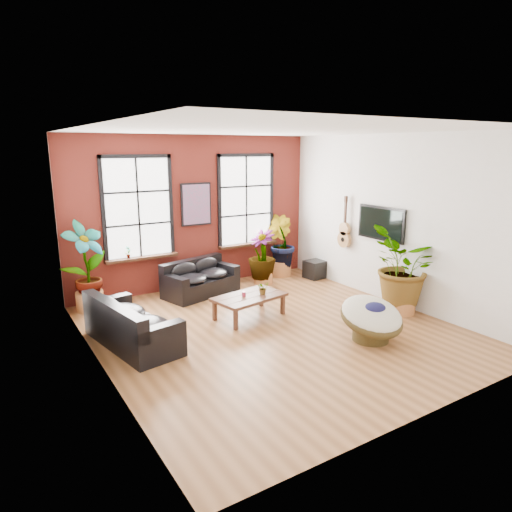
{
  "coord_description": "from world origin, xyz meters",
  "views": [
    {
      "loc": [
        -4.38,
        -6.39,
        3.21
      ],
      "look_at": [
        0.0,
        0.6,
        1.25
      ],
      "focal_mm": 32.0,
      "sensor_mm": 36.0,
      "label": 1
    }
  ],
  "objects": [
    {
      "name": "pot_right_wall",
      "position": [
        2.64,
        -0.64,
        0.2
      ],
      "size": [
        0.7,
        0.7,
        0.41
      ],
      "rotation": [
        0.0,
        0.0,
        0.34
      ],
      "color": "#B76F3B",
      "rests_on": "ground"
    },
    {
      "name": "pot_back_left",
      "position": [
        -2.58,
        2.81,
        0.2
      ],
      "size": [
        0.67,
        0.67,
        0.39
      ],
      "rotation": [
        0.0,
        0.0,
        -0.29
      ],
      "color": "#B76F3B",
      "rests_on": "ground"
    },
    {
      "name": "floor_plant_right_wall",
      "position": [
        2.64,
        -0.64,
        0.95
      ],
      "size": [
        1.89,
        1.87,
        1.58
      ],
      "primitive_type": "imported",
      "rotation": [
        0.0,
        0.0,
        3.87
      ],
      "color": "#185617",
      "rests_on": "ground"
    },
    {
      "name": "room",
      "position": [
        0.0,
        0.15,
        1.75
      ],
      "size": [
        6.04,
        6.54,
        3.54
      ],
      "color": "brown",
      "rests_on": "ground"
    },
    {
      "name": "papasan_chair",
      "position": [
        1.14,
        -1.27,
        0.41
      ],
      "size": [
        1.17,
        1.19,
        0.8
      ],
      "rotation": [
        0.0,
        0.0,
        -0.1
      ],
      "color": "#423517",
      "rests_on": "ground"
    },
    {
      "name": "media_box",
      "position": [
        2.82,
        2.23,
        0.22
      ],
      "size": [
        0.57,
        0.49,
        0.45
      ],
      "rotation": [
        0.0,
        0.0,
        0.08
      ],
      "color": "black",
      "rests_on": "ground"
    },
    {
      "name": "poster",
      "position": [
        0.0,
        3.18,
        1.95
      ],
      "size": [
        0.74,
        0.06,
        0.98
      ],
      "color": "black",
      "rests_on": "room"
    },
    {
      "name": "sofa_back",
      "position": [
        -0.24,
        2.6,
        0.35
      ],
      "size": [
        1.83,
        1.22,
        0.77
      ],
      "rotation": [
        0.0,
        0.0,
        0.26
      ],
      "color": "black",
      "rests_on": "ground"
    },
    {
      "name": "floor_plant_back_right",
      "position": [
        2.18,
        2.91,
        0.85
      ],
      "size": [
        0.85,
        0.93,
        1.4
      ],
      "primitive_type": "imported",
      "rotation": [
        0.0,
        0.0,
        1.92
      ],
      "color": "#185617",
      "rests_on": "ground"
    },
    {
      "name": "coffee_table",
      "position": [
        -0.05,
        0.76,
        0.39
      ],
      "size": [
        1.48,
        1.01,
        0.53
      ],
      "rotation": [
        0.0,
        0.0,
        0.18
      ],
      "color": "#452618",
      "rests_on": "ground"
    },
    {
      "name": "sill_plant_right",
      "position": [
        1.7,
        3.13,
        1.04
      ],
      "size": [
        0.19,
        0.19,
        0.27
      ],
      "primitive_type": "imported",
      "rotation": [
        0.0,
        0.0,
        3.49
      ],
      "color": "#185617",
      "rests_on": "room"
    },
    {
      "name": "table_plant",
      "position": [
        0.22,
        0.7,
        0.57
      ],
      "size": [
        0.24,
        0.22,
        0.25
      ],
      "primitive_type": "imported",
      "rotation": [
        0.0,
        0.0,
        0.09
      ],
      "color": "#185617",
      "rests_on": "coffee_table"
    },
    {
      "name": "tv_wall_unit",
      "position": [
        2.93,
        0.6,
        1.54
      ],
      "size": [
        0.13,
        1.86,
        1.2
      ],
      "color": "black",
      "rests_on": "room"
    },
    {
      "name": "pot_back_right",
      "position": [
        2.18,
        2.88,
        0.2
      ],
      "size": [
        0.65,
        0.65,
        0.39
      ],
      "rotation": [
        0.0,
        0.0,
        0.21
      ],
      "color": "#B76F3B",
      "rests_on": "ground"
    },
    {
      "name": "pot_mid",
      "position": [
        1.41,
        2.51,
        0.16
      ],
      "size": [
        0.47,
        0.47,
        0.33
      ],
      "rotation": [
        0.0,
        0.0,
        0.05
      ],
      "color": "#B76F3B",
      "rests_on": "ground"
    },
    {
      "name": "sofa_left",
      "position": [
        -2.4,
        0.72,
        0.36
      ],
      "size": [
        1.17,
        2.11,
        0.79
      ],
      "rotation": [
        0.0,
        0.0,
        1.75
      ],
      "color": "black",
      "rests_on": "ground"
    },
    {
      "name": "sill_plant_left",
      "position": [
        -1.65,
        3.13,
        1.04
      ],
      "size": [
        0.17,
        0.17,
        0.27
      ],
      "primitive_type": "imported",
      "rotation": [
        0.0,
        0.0,
        0.79
      ],
      "color": "#185617",
      "rests_on": "room"
    },
    {
      "name": "floor_plant_back_left",
      "position": [
        -2.59,
        2.8,
        1.0
      ],
      "size": [
        1.06,
        0.92,
        1.69
      ],
      "primitive_type": "imported",
      "rotation": [
        0.0,
        0.0,
        0.43
      ],
      "color": "#185617",
      "rests_on": "ground"
    },
    {
      "name": "floor_plant_mid",
      "position": [
        1.38,
        2.52,
        0.73
      ],
      "size": [
        0.77,
        0.77,
        1.18
      ],
      "primitive_type": "imported",
      "rotation": [
        0.0,
        0.0,
        4.9
      ],
      "color": "#185617",
      "rests_on": "ground"
    }
  ]
}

